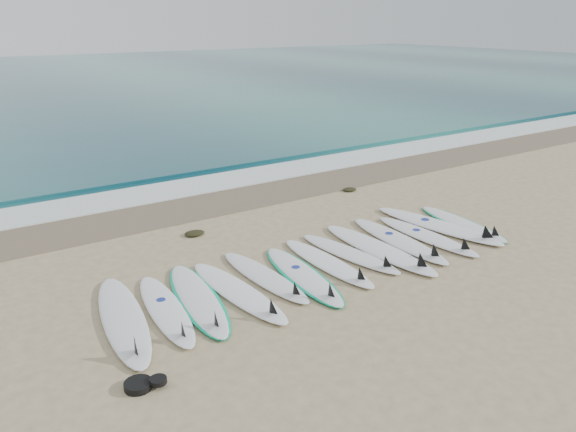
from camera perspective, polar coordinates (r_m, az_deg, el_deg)
ground at (r=9.54m, az=3.88°, el=-5.01°), size 120.00×120.00×0.00m
ocean at (r=39.88m, az=-26.66°, el=11.89°), size 120.00×55.00×0.03m
wet_sand_band at (r=12.79m, az=-7.40°, el=1.40°), size 120.00×1.80×0.01m
foam_band at (r=14.00m, az=-10.00°, el=2.93°), size 120.00×1.40×0.04m
wave_crest at (r=15.33m, az=-12.34°, el=4.34°), size 120.00×1.00×0.10m
surfboard_0 at (r=8.10m, az=-16.34°, el=-10.09°), size 1.00×2.78×0.35m
surfboard_1 at (r=8.22m, az=-12.22°, el=-9.33°), size 0.76×2.37×0.30m
surfboard_2 at (r=8.44m, az=-9.09°, el=-8.32°), size 1.03×2.59×0.32m
surfboard_3 at (r=8.54m, az=-4.95°, el=-7.72°), size 0.66×2.53×0.32m
surfboard_4 at (r=9.00m, az=-2.25°, el=-6.21°), size 0.57×2.34×0.30m
surfboard_5 at (r=9.05m, az=1.58°, el=-6.06°), size 0.91×2.50×0.31m
surfboard_6 at (r=9.49m, az=4.19°, el=-4.79°), size 0.51×2.38×0.30m
surfboard_7 at (r=9.89m, az=6.47°, el=-3.84°), size 0.75×2.34×0.29m
surfboard_8 at (r=10.12m, az=9.40°, el=-3.36°), size 0.59×2.82×0.36m
surfboard_9 at (r=10.59m, az=11.35°, el=-2.46°), size 0.77×2.66×0.33m
surfboard_10 at (r=10.92m, az=14.08°, el=-2.00°), size 0.52×2.48×0.32m
surfboard_11 at (r=11.50m, az=15.23°, el=-0.96°), size 0.99×2.94×0.37m
surfboard_12 at (r=11.80m, az=17.36°, el=-0.75°), size 0.87×2.41×0.30m
seaweed_near at (r=10.93m, az=-9.48°, el=-1.73°), size 0.39×0.31×0.08m
seaweed_far at (r=13.62m, az=6.27°, el=2.70°), size 0.36×0.28×0.07m
leash_coil at (r=6.81m, az=-14.54°, el=-16.20°), size 0.46×0.36×0.11m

